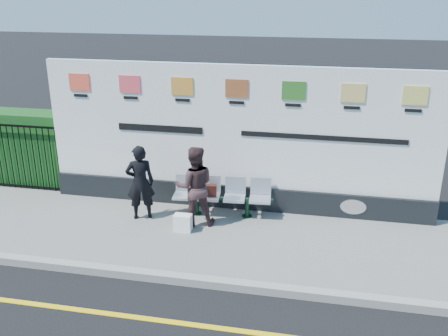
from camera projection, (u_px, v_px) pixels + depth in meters
The scene contains 12 objects.
ground at pixel (156, 320), 7.24m from camera, with size 80.00×80.00×0.00m, color black.
pavement at pixel (198, 236), 9.51m from camera, with size 14.00×3.00×0.12m, color slate.
kerb at pixel (176, 278), 8.13m from camera, with size 14.00×0.18×0.14m, color gray.
yellow_line at pixel (156, 320), 7.24m from camera, with size 14.00×0.10×0.01m, color yellow.
billboard at pixel (237, 148), 10.18m from camera, with size 8.00×0.30×3.00m.
hedge at pixel (27, 147), 11.69m from camera, with size 2.35×0.70×1.70m, color #164B18.
railing at pixel (16, 157), 11.30m from camera, with size 2.05×0.06×1.54m, color black, non-canonical shape.
bench at pixel (222, 206), 10.15m from camera, with size 1.97×0.52×0.42m, color silver, non-canonical shape.
woman_left at pixel (140, 182), 9.87m from camera, with size 0.56×0.37×1.53m, color black.
woman_right at pixel (195, 186), 9.60m from camera, with size 0.78×0.61×1.60m, color #3C2728.
handbag_brown at pixel (209, 190), 10.07m from camera, with size 0.30×0.13×0.23m, color black.
carrier_bag_white at pixel (183, 223), 9.53m from camera, with size 0.33×0.20×0.33m, color white.
Camera 1 is at (2.15, -5.69, 4.61)m, focal length 40.00 mm.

